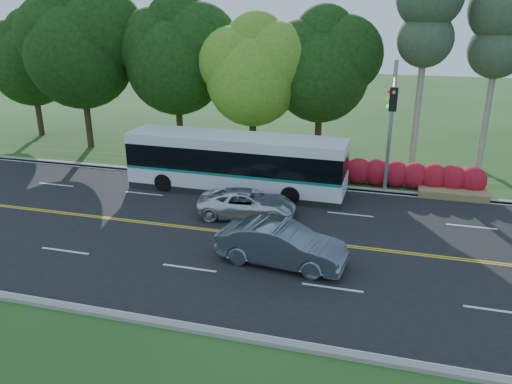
% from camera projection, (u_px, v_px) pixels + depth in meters
% --- Properties ---
extents(ground, '(120.00, 120.00, 0.00)m').
position_uv_depth(ground, '(230.00, 233.00, 22.25)').
color(ground, '#1F4617').
rests_on(ground, ground).
extents(road, '(60.00, 14.00, 0.02)m').
position_uv_depth(road, '(230.00, 233.00, 22.25)').
color(road, black).
rests_on(road, ground).
extents(curb_north, '(60.00, 0.30, 0.15)m').
position_uv_depth(curb_north, '(268.00, 181.00, 28.69)').
color(curb_north, gray).
rests_on(curb_north, ground).
extents(curb_south, '(60.00, 0.30, 0.15)m').
position_uv_depth(curb_south, '(160.00, 323.00, 15.75)').
color(curb_south, gray).
rests_on(curb_south, ground).
extents(grass_verge, '(60.00, 4.00, 0.10)m').
position_uv_depth(grass_verge, '(276.00, 172.00, 30.37)').
color(grass_verge, '#1F4617').
rests_on(grass_verge, ground).
extents(lane_markings, '(57.60, 13.82, 0.00)m').
position_uv_depth(lane_markings, '(228.00, 232.00, 22.26)').
color(lane_markings, gold).
rests_on(lane_markings, road).
extents(tree_row, '(44.70, 9.10, 13.84)m').
position_uv_depth(tree_row, '(210.00, 52.00, 32.16)').
color(tree_row, '#2F2015').
rests_on(tree_row, ground).
extents(bougainvillea_hedge, '(9.50, 2.25, 1.50)m').
position_uv_depth(bougainvillea_hedge, '(398.00, 175.00, 27.61)').
color(bougainvillea_hedge, maroon).
rests_on(bougainvillea_hedge, ground).
extents(traffic_signal, '(0.42, 6.10, 7.00)m').
position_uv_depth(traffic_signal, '(392.00, 113.00, 23.92)').
color(traffic_signal, '#95989D').
rests_on(traffic_signal, ground).
extents(transit_bus, '(11.84, 2.82, 3.08)m').
position_uv_depth(transit_bus, '(235.00, 164.00, 26.80)').
color(transit_bus, white).
rests_on(transit_bus, road).
extents(sedan, '(5.16, 2.28, 1.65)m').
position_uv_depth(sedan, '(282.00, 244.00, 19.27)').
color(sedan, slate).
rests_on(sedan, road).
extents(suv, '(4.92, 2.79, 1.30)m').
position_uv_depth(suv, '(247.00, 203.00, 23.76)').
color(suv, silver).
rests_on(suv, road).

